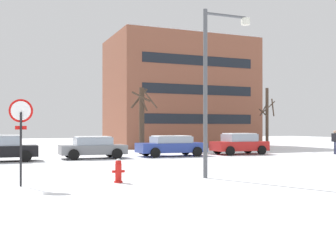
{
  "coord_description": "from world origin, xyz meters",
  "views": [
    {
      "loc": [
        -1.53,
        -15.71,
        1.91
      ],
      "look_at": [
        7.33,
        5.74,
        2.0
      ],
      "focal_mm": 44.45,
      "sensor_mm": 36.0,
      "label": 1
    }
  ],
  "objects": [
    {
      "name": "ground_plane",
      "position": [
        0.0,
        0.0,
        0.0
      ],
      "size": [
        120.0,
        120.0,
        0.0
      ],
      "primitive_type": "plane",
      "color": "white"
    },
    {
      "name": "road_surface",
      "position": [
        0.0,
        3.83,
        0.0
      ],
      "size": [
        80.0,
        9.67,
        0.0
      ],
      "color": "silver",
      "rests_on": "ground"
    },
    {
      "name": "stop_sign",
      "position": [
        -0.81,
        -1.45,
        1.99
      ],
      "size": [
        0.75,
        0.17,
        2.84
      ],
      "color": "black",
      "rests_on": "ground"
    },
    {
      "name": "fire_hydrant",
      "position": [
        2.37,
        -1.75,
        0.42
      ],
      "size": [
        0.44,
        0.3,
        0.83
      ],
      "color": "red",
      "rests_on": "ground"
    },
    {
      "name": "street_lamp",
      "position": [
        6.13,
        -1.71,
        3.9
      ],
      "size": [
        2.05,
        0.36,
        6.41
      ],
      "color": "#4C4F54",
      "rests_on": "ground"
    },
    {
      "name": "parked_car_black",
      "position": [
        -1.3,
        9.44,
        0.75
      ],
      "size": [
        3.92,
        2.07,
        1.49
      ],
      "color": "black",
      "rests_on": "ground"
    },
    {
      "name": "parked_car_gray",
      "position": [
        3.95,
        9.73,
        0.7
      ],
      "size": [
        4.02,
        2.13,
        1.37
      ],
      "color": "slate",
      "rests_on": "ground"
    },
    {
      "name": "parked_car_blue",
      "position": [
        9.2,
        9.73,
        0.71
      ],
      "size": [
        4.54,
        2.17,
        1.38
      ],
      "color": "#283D93",
      "rests_on": "ground"
    },
    {
      "name": "parked_car_red",
      "position": [
        14.45,
        9.67,
        0.76
      ],
      "size": [
        3.94,
        2.05,
        1.51
      ],
      "color": "red",
      "rests_on": "ground"
    },
    {
      "name": "pedestrian_crossing",
      "position": [
        20.98,
        7.31,
        1.0
      ],
      "size": [
        0.41,
        0.46,
        1.71
      ],
      "color": "#2D334C",
      "rests_on": "ground"
    },
    {
      "name": "tree_far_mid",
      "position": [
        19.44,
        13.28,
        2.72
      ],
      "size": [
        1.41,
        1.63,
        5.22
      ],
      "color": "#423326",
      "rests_on": "ground"
    },
    {
      "name": "tree_far_left",
      "position": [
        8.12,
        12.6,
        2.61
      ],
      "size": [
        2.05,
        1.83,
        4.8
      ],
      "color": "#423326",
      "rests_on": "ground"
    },
    {
      "name": "building_far_right",
      "position": [
        15.81,
        23.12,
        5.46
      ],
      "size": [
        13.99,
        8.92,
        10.92
      ],
      "color": "brown",
      "rests_on": "ground"
    }
  ]
}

